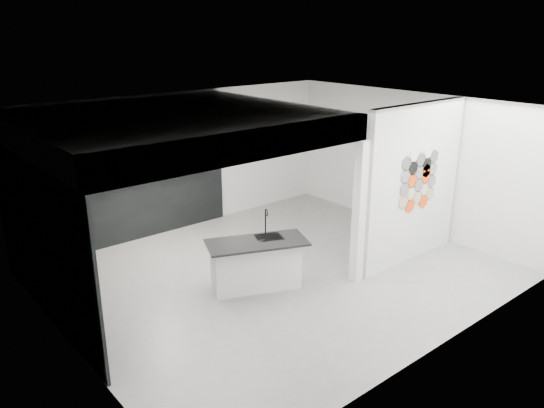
{
  "coord_description": "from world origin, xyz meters",
  "views": [
    {
      "loc": [
        -5.35,
        -6.21,
        4.0
      ],
      "look_at": [
        0.1,
        0.3,
        1.15
      ],
      "focal_mm": 35.0,
      "sensor_mm": 36.0,
      "label": 1
    }
  ],
  "objects": [
    {
      "name": "fascia_beam",
      "position": [
        -1.3,
        -0.92,
        2.55
      ],
      "size": [
        4.4,
        0.16,
        0.4
      ],
      "primitive_type": "cube",
      "color": "silver",
      "rests_on": "corner_column"
    },
    {
      "name": "bottle_dark",
      "position": [
        -1.76,
        2.87,
        1.41
      ],
      "size": [
        0.08,
        0.08,
        0.17
      ],
      "primitive_type": "cylinder",
      "rotation": [
        0.0,
        0.0,
        0.25
      ],
      "color": "black",
      "rests_on": "display_shelf"
    },
    {
      "name": "display_shelf",
      "position": [
        -1.2,
        2.87,
        1.3
      ],
      "size": [
        3.0,
        0.15,
        0.04
      ],
      "primitive_type": "cube",
      "color": "black",
      "rests_on": "bay_clad_back"
    },
    {
      "name": "partition_panel",
      "position": [
        2.23,
        -1.0,
        1.4
      ],
      "size": [
        2.45,
        0.15,
        2.8
      ],
      "primitive_type": "cube",
      "color": "silver",
      "rests_on": "floor"
    },
    {
      "name": "bay_clad_left",
      "position": [
        -3.47,
        1.0,
        1.18
      ],
      "size": [
        0.04,
        4.0,
        2.35
      ],
      "primitive_type": "cube",
      "color": "black",
      "rests_on": "floor"
    },
    {
      "name": "corner_column",
      "position": [
        0.82,
        -1.0,
        1.18
      ],
      "size": [
        0.16,
        0.16,
        2.35
      ],
      "primitive_type": "cube",
      "color": "silver",
      "rests_on": "floor"
    },
    {
      "name": "kettle",
      "position": [
        -0.25,
        2.87,
        1.4
      ],
      "size": [
        0.25,
        0.25,
        0.16
      ],
      "primitive_type": "ellipsoid",
      "rotation": [
        0.0,
        0.0,
        -0.41
      ],
      "color": "black",
      "rests_on": "display_shelf"
    },
    {
      "name": "glass_bowl",
      "position": [
        0.15,
        2.87,
        1.36
      ],
      "size": [
        0.15,
        0.15,
        0.09
      ],
      "primitive_type": "cylinder",
      "rotation": [
        0.0,
        0.0,
        -0.34
      ],
      "color": "gray",
      "rests_on": "display_shelf"
    },
    {
      "name": "wall_basin",
      "position": [
        -3.24,
        0.8,
        0.85
      ],
      "size": [
        0.4,
        0.6,
        0.12
      ],
      "primitive_type": "cube",
      "color": "silver",
      "rests_on": "bay_clad_left"
    },
    {
      "name": "glass_vase",
      "position": [
        0.15,
        2.87,
        1.4
      ],
      "size": [
        0.13,
        0.13,
        0.15
      ],
      "primitive_type": "cylinder",
      "rotation": [
        0.0,
        0.0,
        0.25
      ],
      "color": "gray",
      "rests_on": "display_shelf"
    },
    {
      "name": "bay_clad_back",
      "position": [
        -1.3,
        2.97,
        1.18
      ],
      "size": [
        4.4,
        0.04,
        2.35
      ],
      "primitive_type": "cube",
      "color": "black",
      "rests_on": "floor"
    },
    {
      "name": "bulkhead",
      "position": [
        -1.3,
        1.0,
        2.55
      ],
      "size": [
        4.4,
        4.0,
        0.4
      ],
      "primitive_type": "cube",
      "color": "silver",
      "rests_on": "corner_column"
    },
    {
      "name": "stockpot",
      "position": [
        -2.26,
        2.87,
        1.42
      ],
      "size": [
        0.3,
        0.3,
        0.19
      ],
      "primitive_type": "cylinder",
      "rotation": [
        0.0,
        0.0,
        -0.33
      ],
      "color": "black",
      "rests_on": "display_shelf"
    },
    {
      "name": "hex_tile_cluster",
      "position": [
        2.26,
        -1.09,
        1.5
      ],
      "size": [
        1.04,
        0.02,
        1.16
      ],
      "color": "tan",
      "rests_on": "partition_panel"
    },
    {
      "name": "kitchen_island",
      "position": [
        -0.61,
        -0.15,
        0.43
      ],
      "size": [
        1.71,
        1.24,
        1.26
      ],
      "rotation": [
        0.0,
        0.0,
        -0.4
      ],
      "color": "silver",
      "rests_on": "floor"
    },
    {
      "name": "utensil_cup",
      "position": [
        -1.8,
        2.87,
        1.37
      ],
      "size": [
        0.09,
        0.09,
        0.11
      ],
      "primitive_type": "cylinder",
      "rotation": [
        0.0,
        0.0,
        -0.08
      ],
      "color": "black",
      "rests_on": "display_shelf"
    },
    {
      "name": "floor",
      "position": [
        0.0,
        0.0,
        -0.01
      ],
      "size": [
        7.0,
        6.0,
        0.01
      ],
      "primitive_type": "cube",
      "color": "slate"
    }
  ]
}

